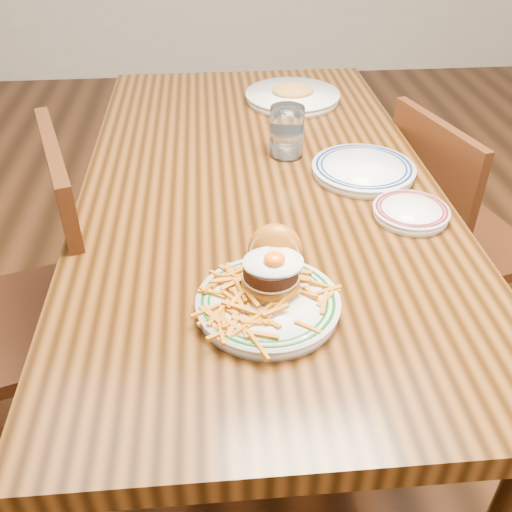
{
  "coord_description": "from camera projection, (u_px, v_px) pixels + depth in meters",
  "views": [
    {
      "loc": [
        -0.11,
        -1.22,
        1.42
      ],
      "look_at": [
        -0.05,
        -0.45,
        0.85
      ],
      "focal_mm": 40.0,
      "sensor_mm": 36.0,
      "label": 1
    }
  ],
  "objects": [
    {
      "name": "side_plate",
      "position": [
        411.0,
        211.0,
        1.24
      ],
      "size": [
        0.17,
        0.17,
        0.03
      ],
      "rotation": [
        0.0,
        0.0,
        -0.31
      ],
      "color": "silver",
      "rests_on": "table"
    },
    {
      "name": "chair_left",
      "position": [
        36.0,
        306.0,
        1.41
      ],
      "size": [
        0.53,
        0.53,
        0.9
      ],
      "rotation": [
        0.0,
        0.0,
        0.3
      ],
      "color": "#3D1B0C",
      "rests_on": "floor"
    },
    {
      "name": "main_plate",
      "position": [
        269.0,
        290.0,
        0.99
      ],
      "size": [
        0.25,
        0.27,
        0.12
      ],
      "rotation": [
        0.0,
        0.0,
        -0.24
      ],
      "color": "silver",
      "rests_on": "table"
    },
    {
      "name": "table",
      "position": [
        259.0,
        210.0,
        1.44
      ],
      "size": [
        0.85,
        1.6,
        0.75
      ],
      "color": "black",
      "rests_on": "floor"
    },
    {
      "name": "water_glass",
      "position": [
        287.0,
        135.0,
        1.46
      ],
      "size": [
        0.09,
        0.09,
        0.13
      ],
      "color": "white",
      "rests_on": "table"
    },
    {
      "name": "chair_right",
      "position": [
        447.0,
        236.0,
        1.74
      ],
      "size": [
        0.48,
        0.48,
        0.83
      ],
      "rotation": [
        0.0,
        0.0,
        3.42
      ],
      "color": "#3D1B0C",
      "rests_on": "floor"
    },
    {
      "name": "rear_plate",
      "position": [
        363.0,
        169.0,
        1.4
      ],
      "size": [
        0.25,
        0.25,
        0.03
      ],
      "rotation": [
        0.0,
        0.0,
        0.4
      ],
      "color": "silver",
      "rests_on": "table"
    },
    {
      "name": "floor",
      "position": [
        258.0,
        386.0,
        1.83
      ],
      "size": [
        6.0,
        6.0,
        0.0
      ],
      "primitive_type": "plane",
      "color": "black",
      "rests_on": "ground"
    },
    {
      "name": "far_plate",
      "position": [
        293.0,
        96.0,
        1.79
      ],
      "size": [
        0.3,
        0.3,
        0.05
      ],
      "rotation": [
        0.0,
        0.0,
        0.09
      ],
      "color": "silver",
      "rests_on": "table"
    }
  ]
}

